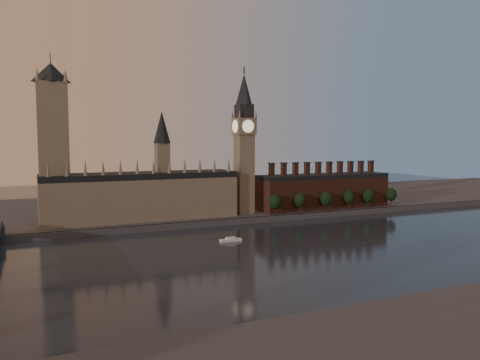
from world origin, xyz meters
name	(u,v)px	position (x,y,z in m)	size (l,w,h in m)	color
ground	(314,252)	(0.00, 0.00, 0.00)	(900.00, 900.00, 0.00)	black
north_bank	(201,205)	(0.00, 178.04, 2.00)	(900.00, 182.00, 4.00)	#424246
palace_of_westminster	(142,194)	(-64.41, 114.91, 21.63)	(130.00, 30.30, 74.00)	#766654
victoria_tower	(53,139)	(-120.00, 115.00, 59.09)	(24.00, 24.00, 108.00)	#766654
big_ben	(244,142)	(10.00, 110.00, 56.83)	(15.00, 15.00, 107.00)	#766654
chimney_block	(323,190)	(80.00, 110.00, 17.82)	(110.00, 25.00, 37.00)	#542C20
embankment_tree_0	(275,202)	(27.50, 94.08, 13.47)	(8.60, 8.60, 14.88)	black
embankment_tree_1	(300,200)	(48.77, 94.56, 13.47)	(8.60, 8.60, 14.88)	black
embankment_tree_2	(326,199)	(71.31, 93.64, 13.47)	(8.60, 8.60, 14.88)	black
embankment_tree_3	(349,197)	(93.88, 95.34, 13.47)	(8.60, 8.60, 14.88)	black
embankment_tree_4	(368,196)	(112.34, 94.69, 13.47)	(8.60, 8.60, 14.88)	black
embankment_tree_5	(391,194)	(136.42, 95.21, 13.47)	(8.60, 8.60, 14.88)	black
river_boat	(231,240)	(-29.87, 41.17, 0.97)	(12.81, 4.08, 2.54)	silver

